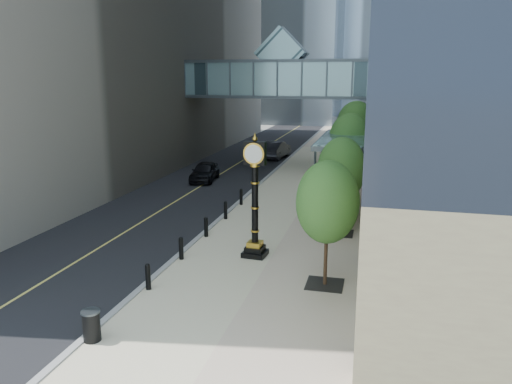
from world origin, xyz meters
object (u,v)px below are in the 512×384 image
at_px(trash_bin, 92,327).
at_px(car_far, 276,149).
at_px(street_clock, 255,206).
at_px(pedestrian, 329,211).
at_px(car_near, 205,172).

xyz_separation_m(trash_bin, car_far, (-1.63, 34.88, 0.33)).
xyz_separation_m(street_clock, pedestrian, (2.66, 5.32, -1.51)).
xyz_separation_m(street_clock, trash_bin, (-2.98, -8.15, -1.83)).
xyz_separation_m(car_near, car_far, (3.01, 11.91, 0.11)).
xyz_separation_m(street_clock, car_near, (-7.62, 14.82, -1.61)).
bearing_deg(pedestrian, car_far, -71.85).
distance_m(trash_bin, car_near, 23.44).
xyz_separation_m(trash_bin, pedestrian, (5.64, 13.47, 0.33)).
distance_m(street_clock, car_near, 16.74).
relative_size(street_clock, car_far, 1.05).
relative_size(street_clock, trash_bin, 5.84).
bearing_deg(car_far, street_clock, 105.65).
distance_m(pedestrian, car_near, 14.00).
height_order(trash_bin, car_near, car_near).
bearing_deg(trash_bin, car_far, 92.67).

